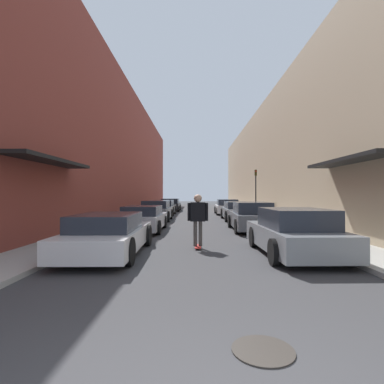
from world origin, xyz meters
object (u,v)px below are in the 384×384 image
object	(u,v)px
parked_car_right_3	(227,207)
parked_car_right_2	(237,211)
parked_car_right_0	(294,233)
skateboarder	(198,215)
parked_car_left_3	(164,208)
parked_car_right_1	(251,217)
parked_car_left_4	(171,205)
traffic_light	(256,187)
manhole_cover	(263,350)
parked_car_left_1	(143,219)
parked_car_left_0	(109,234)
parked_car_left_2	(156,211)

from	to	relation	value
parked_car_right_3	parked_car_right_2	bearing A→B (deg)	-89.77
parked_car_right_0	skateboarder	world-z (taller)	skateboarder
parked_car_right_0	parked_car_right_2	bearing A→B (deg)	90.00
parked_car_left_3	skateboarder	world-z (taller)	skateboarder
parked_car_left_3	parked_car_right_1	size ratio (longest dim) A/B	1.05
parked_car_left_4	parked_car_right_3	distance (m)	7.37
parked_car_left_3	parked_car_right_3	world-z (taller)	parked_car_right_3
parked_car_left_3	traffic_light	bearing A→B (deg)	-16.56
skateboarder	manhole_cover	world-z (taller)	skateboarder
skateboarder	traffic_light	bearing A→B (deg)	70.99
parked_car_right_1	manhole_cover	distance (m)	11.22
parked_car_left_4	parked_car_right_2	xyz separation A→B (m)	(5.36, -10.90, -0.01)
parked_car_left_1	parked_car_left_4	size ratio (longest dim) A/B	0.93
parked_car_left_0	parked_car_left_3	world-z (taller)	parked_car_left_3
parked_car_left_2	manhole_cover	bearing A→B (deg)	-78.60
parked_car_left_2	parked_car_left_3	distance (m)	5.46
parked_car_left_3	skateboarder	xyz separation A→B (m)	(2.71, -15.52, 0.45)
parked_car_left_4	skateboarder	world-z (taller)	skateboarder
parked_car_left_2	parked_car_right_2	xyz separation A→B (m)	(5.39, 0.51, -0.03)
parked_car_left_0	parked_car_left_2	xyz separation A→B (m)	(-0.05, 11.08, 0.06)
parked_car_right_1	parked_car_right_3	bearing A→B (deg)	89.52
parked_car_left_3	parked_car_right_2	world-z (taller)	parked_car_left_3
parked_car_left_3	parked_car_right_3	xyz separation A→B (m)	(5.44, 0.89, 0.01)
parked_car_right_2	parked_car_right_3	bearing A→B (deg)	90.23
parked_car_left_2	parked_car_left_4	distance (m)	11.42
parked_car_left_1	parked_car_right_0	xyz separation A→B (m)	(5.28, -5.53, 0.05)
parked_car_left_0	manhole_cover	size ratio (longest dim) A/B	6.70
parked_car_left_4	parked_car_right_0	bearing A→B (deg)	-76.63
traffic_light	parked_car_right_3	bearing A→B (deg)	121.47
parked_car_right_3	traffic_light	world-z (taller)	traffic_light
manhole_cover	traffic_light	world-z (taller)	traffic_light
parked_car_left_1	parked_car_right_2	xyz separation A→B (m)	(5.28, 6.12, 0.03)
parked_car_left_2	parked_car_right_3	xyz separation A→B (m)	(5.37, 6.34, -0.02)
parked_car_left_4	manhole_cover	xyz separation A→B (m)	(3.28, -27.79, -0.61)
parked_car_right_3	parked_car_left_0	bearing A→B (deg)	-106.98
parked_car_left_1	parked_car_right_1	size ratio (longest dim) A/B	1.00
parked_car_left_2	manhole_cover	world-z (taller)	parked_car_left_2
parked_car_right_1	skateboarder	distance (m)	5.41
parked_car_left_3	parked_car_left_1	bearing A→B (deg)	-89.08
parked_car_right_0	parked_car_left_1	bearing A→B (deg)	133.68
parked_car_right_2	parked_car_right_0	bearing A→B (deg)	-90.00
parked_car_left_1	parked_car_right_3	size ratio (longest dim) A/B	1.05
parked_car_right_2	manhole_cover	size ratio (longest dim) A/B	6.62
parked_car_left_1	parked_car_right_2	distance (m)	8.09
parked_car_left_1	parked_car_left_2	world-z (taller)	parked_car_left_2
parked_car_right_1	parked_car_right_2	xyz separation A→B (m)	(0.12, 5.86, -0.04)
parked_car_left_2	parked_car_right_3	distance (m)	8.31
skateboarder	parked_car_left_4	bearing A→B (deg)	96.95
parked_car_right_0	parked_car_left_2	bearing A→B (deg)	115.81
parked_car_left_0	parked_car_right_1	size ratio (longest dim) A/B	1.10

